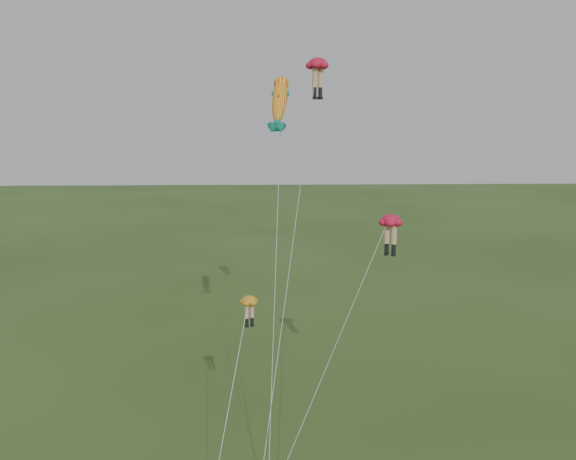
{
  "coord_description": "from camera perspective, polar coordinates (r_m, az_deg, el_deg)",
  "views": [
    {
      "loc": [
        -0.34,
        -29.31,
        16.85
      ],
      "look_at": [
        1.08,
        6.0,
        10.99
      ],
      "focal_mm": 40.0,
      "sensor_mm": 36.0,
      "label": 1
    }
  ],
  "objects": [
    {
      "name": "legs_kite_red_mid",
      "position": [
        33.47,
        8.93,
        0.15
      ],
      "size": [
        6.93,
        5.53,
        12.26
      ],
      "rotation": [
        0.0,
        0.0,
        -0.58
      ],
      "color": "red",
      "rests_on": "ground"
    },
    {
      "name": "legs_kite_yellow",
      "position": [
        30.67,
        -3.65,
        -7.41
      ],
      "size": [
        2.47,
        5.64,
        8.78
      ],
      "rotation": [
        0.0,
        0.0,
        0.44
      ],
      "color": "orange",
      "rests_on": "ground"
    },
    {
      "name": "legs_kite_red_high",
      "position": [
        38.52,
        2.58,
        13.78
      ],
      "size": [
        4.57,
        12.1,
        20.69
      ],
      "rotation": [
        0.0,
        0.0,
        0.61
      ],
      "color": "red",
      "rests_on": "ground"
    },
    {
      "name": "fish_kite",
      "position": [
        35.24,
        -0.75,
        11.41
      ],
      "size": [
        1.6,
        10.02,
        19.74
      ],
      "rotation": [
        0.89,
        0.0,
        -0.16
      ],
      "color": "yellow",
      "rests_on": "ground"
    }
  ]
}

